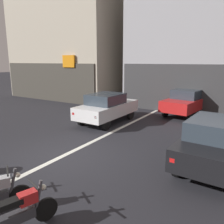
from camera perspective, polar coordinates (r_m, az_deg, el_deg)
The scene contains 7 objects.
ground_plane at distance 8.68m, azimuth -12.48°, elevation -10.83°, with size 120.00×120.00×0.00m, color #232328.
lane_centre_line at distance 13.35m, azimuth 5.82°, elevation -2.21°, with size 0.20×18.00×0.01m, color silver.
building_corner_left at distance 24.38m, azimuth -7.44°, elevation 17.73°, with size 10.54×9.88×11.26m.
car_white_crossing_near at distance 12.80m, azimuth -1.26°, elevation 1.26°, with size 1.80×4.12×1.64m.
car_black_parked_kerbside at distance 8.11m, azimuth 24.43°, elevation -6.69°, with size 1.94×4.17×1.64m.
car_red_down_street at distance 15.37m, azimuth 18.11°, elevation 2.55°, with size 2.30×4.30×1.64m.
motorcycle_red_row_centre at distance 5.32m, azimuth -22.12°, elevation -22.08°, with size 0.65×1.62×0.98m.
Camera 1 is at (5.69, -5.59, 3.41)m, focal length 36.74 mm.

